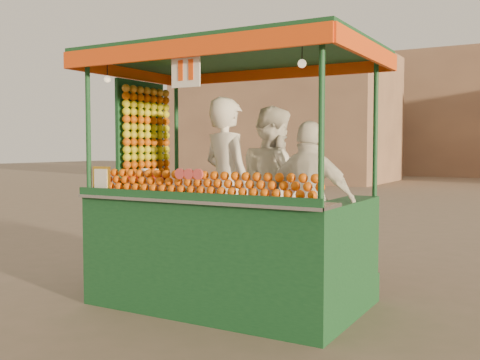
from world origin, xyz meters
The scene contains 7 objects.
ground centered at (0.00, 0.00, 0.00)m, with size 90.00×90.00×0.00m, color #6C5E4D.
building_left centered at (-9.00, 20.00, 3.00)m, with size 10.00×6.00×6.00m, color #9C7559.
building_center centered at (-2.00, 30.00, 3.50)m, with size 14.00×7.00×7.00m, color #9C7559.
juice_cart centered at (-0.28, -0.34, 0.86)m, with size 2.89×1.87×2.62m.
vendor_left centered at (-0.30, -0.16, 1.23)m, with size 0.79×0.67×1.84m.
vendor_middle centered at (0.05, 0.24, 1.19)m, with size 1.08×1.07×1.76m.
vendor_right centered at (0.64, -0.18, 1.09)m, with size 0.93×0.40×1.58m.
Camera 1 is at (2.72, -5.20, 1.63)m, focal length 41.97 mm.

